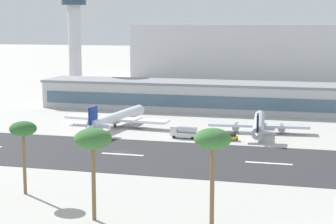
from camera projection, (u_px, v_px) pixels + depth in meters
ground_plane at (122, 153)px, 162.57m from camera, size 1400.00×1400.00×0.00m
runway_strip at (119, 154)px, 160.33m from camera, size 800.00×39.65×0.08m
runway_centreline_dash_4 at (122, 154)px, 160.08m from camera, size 12.00×1.20×0.01m
runway_centreline_dash_5 at (269, 163)px, 150.06m from camera, size 12.00×1.20×0.01m
terminal_building at (216, 96)px, 239.06m from camera, size 145.27×21.77×11.62m
control_tower at (75, 35)px, 285.52m from camera, size 12.79×12.79×49.08m
distant_hotel_block at (251, 52)px, 365.46m from camera, size 149.35×28.61×34.25m
airliner_navy_tail_gate_0 at (115, 119)px, 201.76m from camera, size 37.85×44.14×9.22m
airliner_black_tail_gate_1 at (259, 125)px, 190.53m from camera, size 32.89×41.04×8.57m
service_fuel_truck_0 at (184, 132)px, 182.17m from camera, size 8.67×3.37×3.95m
service_baggage_tug_1 at (232, 137)px, 178.79m from camera, size 3.28×3.48×2.20m
palm_tree_0 at (23, 131)px, 121.61m from camera, size 5.64×5.64×15.46m
palm_tree_2 at (93, 141)px, 105.11m from camera, size 6.81×6.81×16.98m
palm_tree_3 at (213, 141)px, 101.37m from camera, size 6.55×6.55×17.66m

